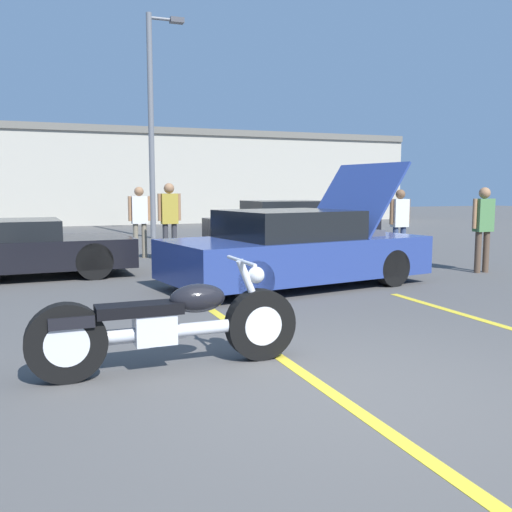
{
  "coord_description": "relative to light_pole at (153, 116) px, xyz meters",
  "views": [
    {
      "loc": [
        -2.25,
        -3.86,
        1.62
      ],
      "look_at": [
        0.22,
        2.61,
        0.8
      ],
      "focal_mm": 40.0,
      "sensor_mm": 36.0,
      "label": 1
    }
  ],
  "objects": [
    {
      "name": "spectator_near_motorcycle",
      "position": [
        3.88,
        -8.05,
        -3.0
      ],
      "size": [
        0.52,
        0.21,
        1.61
      ],
      "color": "#38476B",
      "rests_on": "ground"
    },
    {
      "name": "motorcycle",
      "position": [
        -2.57,
        -13.78,
        -3.55
      ],
      "size": [
        2.43,
        0.7,
        0.97
      ],
      "rotation": [
        0.0,
        0.0,
        0.02
      ],
      "color": "black",
      "rests_on": "ground"
    },
    {
      "name": "parking_stripe_back",
      "position": [
        -1.49,
        -14.2,
        -3.95
      ],
      "size": [
        0.12,
        5.65,
        0.01
      ],
      "primitive_type": "cube",
      "color": "yellow",
      "rests_on": "ground"
    },
    {
      "name": "spectator_midground",
      "position": [
        -1.4,
        -5.27,
        -2.96
      ],
      "size": [
        0.52,
        0.22,
        1.67
      ],
      "color": "gray",
      "rests_on": "ground"
    },
    {
      "name": "parked_car_mid_right_row",
      "position": [
        -4.05,
        -7.48,
        -3.43
      ],
      "size": [
        4.17,
        1.99,
        1.06
      ],
      "rotation": [
        0.0,
        0.0,
        0.04
      ],
      "color": "black",
      "rests_on": "ground"
    },
    {
      "name": "parked_car_right_row",
      "position": [
        2.77,
        -4.63,
        -3.33
      ],
      "size": [
        4.54,
        1.89,
        1.3
      ],
      "rotation": [
        0.0,
        0.0,
        0.01
      ],
      "color": "black",
      "rests_on": "ground"
    },
    {
      "name": "spectator_far_lot",
      "position": [
        4.4,
        -10.03,
        -2.97
      ],
      "size": [
        0.52,
        0.22,
        1.65
      ],
      "color": "brown",
      "rests_on": "ground"
    },
    {
      "name": "light_pole",
      "position": [
        0.0,
        0.0,
        0.0
      ],
      "size": [
        1.21,
        0.28,
        7.15
      ],
      "color": "slate",
      "rests_on": "ground"
    },
    {
      "name": "far_building",
      "position": [
        -1.36,
        9.31,
        -1.61
      ],
      "size": [
        32.0,
        4.2,
        4.4
      ],
      "color": "#B2AD9E",
      "rests_on": "ground"
    },
    {
      "name": "ground_plane",
      "position": [
        -1.36,
        -14.85,
        -3.95
      ],
      "size": [
        80.0,
        80.0,
        0.0
      ],
      "primitive_type": "plane",
      "color": "#514F4C"
    },
    {
      "name": "spectator_by_show_car",
      "position": [
        -0.89,
        -6.19,
        -2.91
      ],
      "size": [
        0.52,
        0.23,
        1.74
      ],
      "color": "#333338",
      "rests_on": "ground"
    },
    {
      "name": "show_car_hood_open",
      "position": [
        0.4,
        -10.12,
        -3.34
      ],
      "size": [
        4.62,
        2.67,
        2.07
      ],
      "rotation": [
        0.0,
        0.0,
        0.17
      ],
      "color": "navy",
      "rests_on": "ground"
    }
  ]
}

